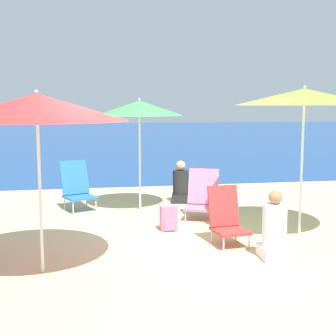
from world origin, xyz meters
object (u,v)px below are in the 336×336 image
at_px(person_seated_far, 274,231).
at_px(beach_umbrella_red, 37,107).
at_px(beach_chair_red, 227,217).
at_px(beach_umbrella_lime, 304,97).
at_px(beach_chair_pink, 202,196).
at_px(person_seated_near, 181,185).
at_px(backpack_pink, 169,218).
at_px(beach_umbrella_green, 139,108).
at_px(beach_chair_blue, 77,186).

bearing_deg(person_seated_far, beach_umbrella_red, -177.82).
bearing_deg(beach_umbrella_red, beach_chair_red, 16.52).
bearing_deg(beach_umbrella_lime, person_seated_far, -129.76).
bearing_deg(beach_chair_pink, person_seated_far, -57.05).
bearing_deg(person_seated_near, beach_chair_pink, -72.81).
height_order(person_seated_near, person_seated_far, person_seated_far).
xyz_separation_m(beach_chair_pink, person_seated_near, (-0.10, 1.34, -0.04)).
bearing_deg(beach_chair_pink, person_seated_near, 118.33).
distance_m(beach_umbrella_red, beach_chair_red, 2.96).
xyz_separation_m(beach_chair_red, backpack_pink, (-0.67, 0.82, -0.18)).
distance_m(beach_umbrella_lime, beach_chair_pink, 2.40).
distance_m(beach_chair_pink, beach_chair_red, 1.53).
relative_size(beach_umbrella_lime, beach_umbrella_green, 1.08).
bearing_deg(person_seated_near, person_seated_far, -69.90).
bearing_deg(person_seated_far, beach_umbrella_lime, 52.74).
height_order(beach_umbrella_lime, person_seated_near, beach_umbrella_lime).
bearing_deg(beach_chair_red, beach_chair_pink, 81.21).
bearing_deg(beach_chair_red, beach_umbrella_lime, 4.32).
distance_m(beach_umbrella_red, beach_chair_blue, 3.61).
distance_m(person_seated_far, backpack_pink, 1.89).
distance_m(beach_chair_blue, person_seated_far, 4.12).
bearing_deg(beach_umbrella_green, person_seated_far, -66.54).
relative_size(beach_chair_red, person_seated_far, 0.91).
height_order(beach_chair_pink, backpack_pink, beach_chair_pink).
height_order(beach_umbrella_lime, beach_chair_red, beach_umbrella_lime).
bearing_deg(beach_umbrella_green, beach_chair_blue, 168.68).
relative_size(beach_umbrella_red, beach_umbrella_green, 1.02).
xyz_separation_m(beach_umbrella_red, beach_chair_pink, (2.47, 2.25, -1.52)).
height_order(beach_umbrella_green, person_seated_near, beach_umbrella_green).
height_order(beach_umbrella_red, person_seated_near, beach_umbrella_red).
height_order(beach_umbrella_red, backpack_pink, beach_umbrella_red).
bearing_deg(beach_chair_pink, beach_umbrella_red, -113.63).
relative_size(beach_chair_pink, backpack_pink, 2.16).
height_order(beach_umbrella_lime, beach_chair_pink, beach_umbrella_lime).
xyz_separation_m(beach_umbrella_green, backpack_pink, (0.26, -1.51, -1.68)).
distance_m(beach_umbrella_green, person_seated_near, 1.84).
relative_size(beach_chair_red, backpack_pink, 2.09).
bearing_deg(beach_umbrella_red, beach_chair_pink, 42.30).
bearing_deg(beach_chair_pink, beach_umbrella_lime, -23.34).
distance_m(beach_chair_red, backpack_pink, 1.07).
xyz_separation_m(beach_umbrella_lime, beach_chair_pink, (-1.18, 1.28, -1.66)).
bearing_deg(beach_umbrella_green, beach_chair_red, -68.09).
relative_size(beach_umbrella_green, beach_chair_blue, 2.27).
relative_size(beach_umbrella_green, beach_chair_pink, 2.47).
xyz_separation_m(beach_umbrella_green, beach_chair_blue, (-1.15, 0.23, -1.43)).
distance_m(beach_chair_pink, person_seated_far, 2.29).
xyz_separation_m(beach_umbrella_red, beach_chair_red, (2.43, 0.72, -1.53)).
distance_m(beach_umbrella_lime, beach_chair_red, 2.08).
bearing_deg(person_seated_near, beach_chair_blue, -158.20).
distance_m(beach_umbrella_lime, beach_chair_blue, 4.33).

